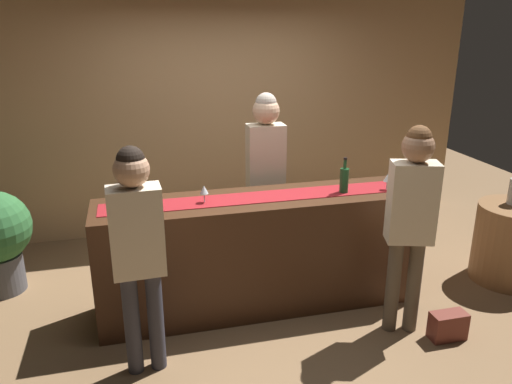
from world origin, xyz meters
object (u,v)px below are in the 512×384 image
(wine_glass_mid_counter, at_px, (387,178))
(bartender, at_px, (266,165))
(customer_browsing, at_px, (137,240))
(wine_bottle_green, at_px, (344,180))
(handbag, at_px, (448,326))
(wine_bottle_amber, at_px, (139,191))
(wine_glass_near_customer, at_px, (204,190))
(customer_sipping, at_px, (411,210))
(round_side_table, at_px, (511,243))

(wine_glass_mid_counter, height_order, bartender, bartender)
(bartender, bearing_deg, customer_browsing, 46.30)
(wine_bottle_green, relative_size, handbag, 1.08)
(wine_bottle_green, distance_m, handbag, 1.39)
(wine_bottle_amber, relative_size, wine_glass_near_customer, 2.10)
(customer_sipping, relative_size, customer_browsing, 1.02)
(wine_bottle_green, relative_size, wine_glass_mid_counter, 2.10)
(customer_browsing, distance_m, handbag, 2.45)
(wine_bottle_amber, bearing_deg, wine_glass_mid_counter, -4.46)
(round_side_table, relative_size, handbag, 2.64)
(round_side_table, bearing_deg, customer_browsing, -171.70)
(wine_glass_mid_counter, bearing_deg, handbag, -75.63)
(bartender, height_order, customer_sipping, bartender)
(wine_glass_near_customer, relative_size, customer_browsing, 0.09)
(wine_glass_mid_counter, bearing_deg, round_side_table, -2.65)
(wine_bottle_green, distance_m, wine_glass_near_customer, 1.17)
(wine_bottle_amber, relative_size, handbag, 1.08)
(wine_glass_near_customer, bearing_deg, wine_glass_mid_counter, -2.39)
(wine_glass_mid_counter, height_order, customer_sipping, customer_sipping)
(wine_glass_near_customer, distance_m, round_side_table, 2.96)
(wine_glass_mid_counter, bearing_deg, customer_browsing, -165.02)
(wine_bottle_amber, distance_m, wine_glass_near_customer, 0.50)
(customer_sipping, bearing_deg, wine_bottle_green, 132.71)
(customer_sipping, height_order, round_side_table, customer_sipping)
(wine_bottle_green, bearing_deg, wine_glass_mid_counter, -3.97)
(customer_browsing, bearing_deg, handbag, -7.62)
(wine_glass_near_customer, xyz_separation_m, customer_browsing, (-0.53, -0.62, -0.10))
(wine_bottle_amber, height_order, handbag, wine_bottle_amber)
(wine_bottle_amber, relative_size, wine_bottle_green, 1.00)
(wine_bottle_green, distance_m, bartender, 0.81)
(wine_bottle_green, height_order, round_side_table, wine_bottle_green)
(wine_glass_near_customer, relative_size, customer_sipping, 0.09)
(wine_bottle_amber, bearing_deg, customer_sipping, -20.27)
(wine_glass_near_customer, xyz_separation_m, customer_sipping, (1.45, -0.62, -0.07))
(wine_bottle_amber, xyz_separation_m, wine_glass_mid_counter, (2.04, -0.16, -0.01))
(round_side_table, bearing_deg, wine_glass_mid_counter, 177.35)
(wine_bottle_green, distance_m, wine_glass_mid_counter, 0.38)
(bartender, bearing_deg, wine_glass_mid_counter, 143.95)
(wine_bottle_green, height_order, wine_glass_near_customer, wine_bottle_green)
(bartender, relative_size, customer_browsing, 1.08)
(bartender, distance_m, customer_sipping, 1.45)
(wine_glass_mid_counter, xyz_separation_m, handbag, (0.20, -0.77, -0.98))
(round_side_table, bearing_deg, handbag, -147.85)
(wine_bottle_amber, xyz_separation_m, customer_browsing, (-0.04, -0.72, -0.10))
(bartender, distance_m, customer_browsing, 1.71)
(customer_browsing, bearing_deg, wine_bottle_amber, 84.43)
(wine_bottle_amber, height_order, bartender, bartender)
(wine_glass_mid_counter, distance_m, customer_browsing, 2.16)
(wine_bottle_amber, xyz_separation_m, wine_glass_near_customer, (0.49, -0.09, -0.01))
(wine_glass_near_customer, distance_m, bartender, 0.89)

